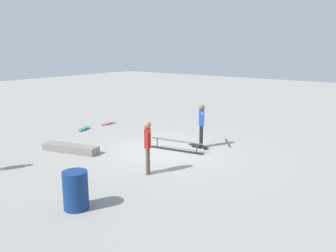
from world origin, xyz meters
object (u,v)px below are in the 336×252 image
(loose_skateboard_teal, at_px, (84,128))
(skateboard_main, at_px, (198,146))
(skate_ledge, at_px, (71,148))
(skater_main, at_px, (201,123))
(grind_rail, at_px, (176,146))
(bystander_red_shirt, at_px, (148,145))
(loose_skateboard_pink, at_px, (108,123))
(trash_bin, at_px, (76,190))

(loose_skateboard_teal, bearing_deg, skateboard_main, 77.72)
(skate_ledge, bearing_deg, skateboard_main, -136.63)
(skater_main, distance_m, loose_skateboard_teal, 5.85)
(skate_ledge, relative_size, skateboard_main, 2.64)
(grind_rail, distance_m, skate_ledge, 3.81)
(bystander_red_shirt, relative_size, loose_skateboard_teal, 1.94)
(skateboard_main, height_order, bystander_red_shirt, bystander_red_shirt)
(skateboard_main, height_order, loose_skateboard_teal, same)
(grind_rail, distance_m, loose_skateboard_pink, 5.47)
(skater_main, height_order, loose_skateboard_pink, skater_main)
(loose_skateboard_teal, bearing_deg, skater_main, 79.03)
(grind_rail, distance_m, bystander_red_shirt, 2.72)
(loose_skateboard_teal, bearing_deg, grind_rail, 69.98)
(skate_ledge, xyz_separation_m, loose_skateboard_teal, (2.31, -2.56, -0.06))
(trash_bin, bearing_deg, loose_skateboard_pink, -48.14)
(skate_ledge, xyz_separation_m, bystander_red_shirt, (-3.68, 0.06, 0.77))
(skateboard_main, xyz_separation_m, loose_skateboard_pink, (5.71, -0.83, 0.00))
(bystander_red_shirt, xyz_separation_m, loose_skateboard_pink, (6.00, -4.09, -0.83))
(loose_skateboard_pink, relative_size, trash_bin, 0.88)
(skate_ledge, bearing_deg, loose_skateboard_teal, -47.96)
(skater_main, xyz_separation_m, bystander_red_shirt, (-0.27, 3.40, -0.04))
(skateboard_main, distance_m, loose_skateboard_teal, 5.74)
(bystander_red_shirt, bearing_deg, trash_bin, -33.20)
(grind_rail, bearing_deg, skate_ledge, 31.01)
(trash_bin, bearing_deg, skater_main, -85.82)
(grind_rail, xyz_separation_m, trash_bin, (-0.95, 5.32, 0.29))
(skateboard_main, distance_m, bystander_red_shirt, 3.38)
(loose_skateboard_pink, distance_m, trash_bin, 9.28)
(grind_rail, distance_m, loose_skateboard_teal, 5.23)
(loose_skateboard_teal, distance_m, trash_bin, 8.24)
(skateboard_main, distance_m, trash_bin, 6.11)
(grind_rail, height_order, trash_bin, trash_bin)
(skater_main, distance_m, trash_bin, 6.25)
(bystander_red_shirt, height_order, loose_skateboard_pink, bystander_red_shirt)
(skate_ledge, height_order, trash_bin, trash_bin)
(skater_main, xyz_separation_m, loose_skateboard_teal, (5.73, 0.78, -0.87))
(skate_ledge, bearing_deg, grind_rail, -140.08)
(skateboard_main, relative_size, loose_skateboard_teal, 0.99)
(grind_rail, distance_m, skateboard_main, 0.90)
(skate_ledge, xyz_separation_m, loose_skateboard_pink, (2.32, -4.03, -0.06))
(skater_main, xyz_separation_m, trash_bin, (-0.45, 6.22, -0.49))
(skate_ledge, relative_size, skater_main, 1.32)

